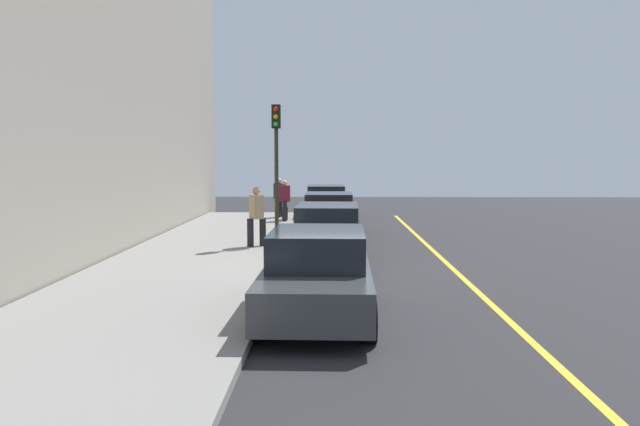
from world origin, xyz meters
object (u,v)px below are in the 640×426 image
at_px(pedestrian_navy_coat, 279,196).
at_px(rolling_suitcase, 285,213).
at_px(parked_car_charcoal, 317,275).
at_px(pedestrian_tan_coat, 256,215).
at_px(traffic_light_pole, 276,150).
at_px(parked_car_maroon, 329,215).
at_px(parked_car_black, 327,234).
at_px(pedestrian_burgundy_coat, 285,199).
at_px(parked_car_green, 326,202).

bearing_deg(pedestrian_navy_coat, rolling_suitcase, 15.74).
distance_m(parked_car_charcoal, pedestrian_tan_coat, 8.09).
bearing_deg(rolling_suitcase, traffic_light_pole, 2.20).
xyz_separation_m(parked_car_maroon, traffic_light_pole, (2.88, -1.56, 2.23)).
relative_size(parked_car_black, parked_car_charcoal, 1.06).
xyz_separation_m(pedestrian_burgundy_coat, traffic_light_pole, (6.91, 0.26, 1.94)).
xyz_separation_m(pedestrian_tan_coat, rolling_suitcase, (-7.93, 0.26, -0.66)).
bearing_deg(pedestrian_burgundy_coat, parked_car_green, 140.41).
relative_size(parked_car_green, traffic_light_pole, 1.13).
xyz_separation_m(parked_car_black, traffic_light_pole, (-2.52, -1.55, 2.22)).
height_order(parked_car_green, traffic_light_pole, traffic_light_pole).
distance_m(parked_car_black, parked_car_charcoal, 5.91).
bearing_deg(parked_car_green, pedestrian_tan_coat, -11.63).
relative_size(parked_car_black, pedestrian_navy_coat, 2.79).
xyz_separation_m(parked_car_maroon, pedestrian_tan_coat, (3.47, -2.10, 0.32)).
xyz_separation_m(parked_car_charcoal, pedestrian_tan_coat, (-7.84, -1.96, 0.32)).
distance_m(pedestrian_burgundy_coat, traffic_light_pole, 7.18).
relative_size(parked_car_charcoal, traffic_light_pole, 1.06).
bearing_deg(pedestrian_tan_coat, parked_car_charcoal, 14.01).
relative_size(pedestrian_navy_coat, rolling_suitcase, 1.90).
distance_m(pedestrian_burgundy_coat, rolling_suitcase, 0.77).
bearing_deg(pedestrian_navy_coat, parked_car_maroon, 21.07).
xyz_separation_m(pedestrian_navy_coat, pedestrian_tan_coat, (9.09, 0.06, 0.03)).
xyz_separation_m(parked_car_black, pedestrian_tan_coat, (-1.94, -2.09, 0.32)).
bearing_deg(traffic_light_pole, rolling_suitcase, -177.80).
bearing_deg(pedestrian_tan_coat, traffic_light_pole, 136.97).
height_order(parked_car_maroon, pedestrian_tan_coat, pedestrian_tan_coat).
xyz_separation_m(pedestrian_burgundy_coat, rolling_suitcase, (-0.44, -0.02, -0.63)).
height_order(parked_car_charcoal, pedestrian_burgundy_coat, pedestrian_burgundy_coat).
relative_size(pedestrian_tan_coat, rolling_suitcase, 1.97).
distance_m(parked_car_maroon, pedestrian_burgundy_coat, 4.42).
relative_size(parked_car_maroon, parked_car_charcoal, 0.97).
xyz_separation_m(parked_car_maroon, pedestrian_navy_coat, (-5.63, -2.17, 0.29)).
height_order(pedestrian_navy_coat, rolling_suitcase, pedestrian_navy_coat).
height_order(parked_car_black, pedestrian_navy_coat, pedestrian_navy_coat).
distance_m(parked_car_green, pedestrian_burgundy_coat, 2.64).
relative_size(parked_car_green, rolling_suitcase, 5.31).
relative_size(pedestrian_navy_coat, pedestrian_burgundy_coat, 1.01).
relative_size(pedestrian_navy_coat, traffic_light_pole, 0.40).
relative_size(pedestrian_tan_coat, pedestrian_burgundy_coat, 1.04).
relative_size(parked_car_green, parked_car_charcoal, 1.06).
bearing_deg(pedestrian_tan_coat, pedestrian_navy_coat, -179.59).
xyz_separation_m(parked_car_charcoal, traffic_light_pole, (-8.43, -1.41, 2.23)).
xyz_separation_m(parked_car_charcoal, pedestrian_navy_coat, (-16.94, -2.02, 0.29)).
distance_m(parked_car_charcoal, rolling_suitcase, 15.87).
height_order(parked_car_charcoal, pedestrian_navy_coat, pedestrian_navy_coat).
bearing_deg(parked_car_maroon, parked_car_green, -178.63).
height_order(pedestrian_tan_coat, traffic_light_pole, traffic_light_pole).
xyz_separation_m(parked_car_green, traffic_light_pole, (8.93, -1.41, 2.22)).
distance_m(parked_car_green, parked_car_charcoal, 17.36).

